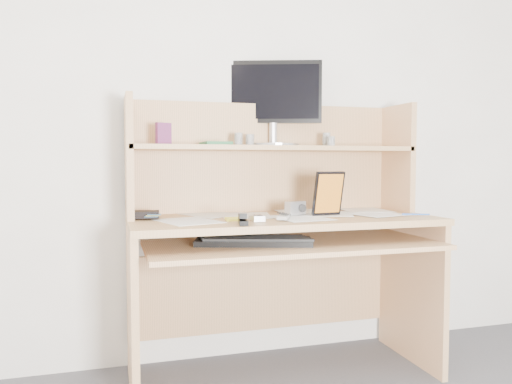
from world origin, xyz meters
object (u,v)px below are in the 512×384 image
object	(u,v)px
tv_remote	(284,216)
monitor	(272,101)
desk	(278,227)
keyboard	(254,240)
game_case	(328,193)

from	to	relation	value
tv_remote	monitor	world-z (taller)	monitor
desk	monitor	size ratio (longest dim) A/B	2.87
keyboard	monitor	xyz separation A→B (m)	(0.21, 0.39, 0.65)
tv_remote	game_case	size ratio (longest dim) A/B	0.77
keyboard	game_case	distance (m)	0.43
keyboard	game_case	world-z (taller)	game_case
monitor	game_case	bearing A→B (deg)	-42.97
keyboard	tv_remote	world-z (taller)	tv_remote
desk	monitor	world-z (taller)	monitor
desk	keyboard	distance (m)	0.28
desk	game_case	bearing A→B (deg)	-33.65
desk	keyboard	xyz separation A→B (m)	(-0.18, -0.21, -0.03)
tv_remote	desk	bearing A→B (deg)	105.52
game_case	monitor	world-z (taller)	monitor
desk	monitor	distance (m)	0.65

